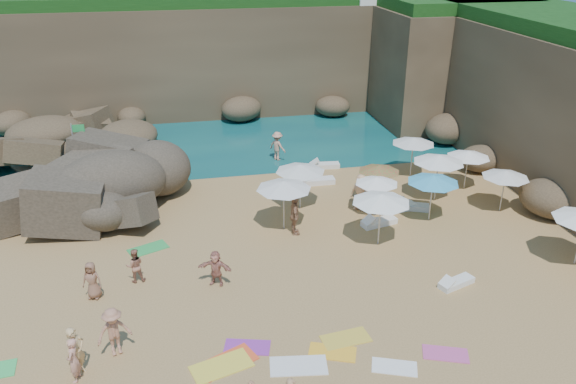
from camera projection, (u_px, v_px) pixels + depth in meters
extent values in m
plane|color=tan|center=(255.00, 269.00, 23.47)|extent=(120.00, 120.00, 0.00)
plane|color=#0C4751|center=(207.00, 91.00, 50.20)|extent=(120.00, 120.00, 0.00)
cube|color=brown|center=(233.00, 56.00, 44.44)|extent=(44.00, 8.00, 8.00)
cube|color=brown|center=(559.00, 101.00, 32.35)|extent=(8.00, 30.00, 8.00)
cube|color=brown|center=(437.00, 61.00, 42.68)|extent=(10.00, 12.00, 8.00)
cylinder|color=white|center=(2.00, 65.00, 45.98)|extent=(0.10, 0.10, 6.00)
cylinder|color=white|center=(22.00, 64.00, 46.25)|extent=(0.10, 0.10, 6.00)
cylinder|color=silver|center=(76.00, 155.00, 30.61)|extent=(0.07, 0.07, 3.57)
cube|color=green|center=(78.00, 128.00, 30.05)|extent=(0.63, 0.05, 0.40)
cylinder|color=silver|center=(376.00, 197.00, 27.64)|extent=(0.06, 0.06, 1.90)
cone|color=white|center=(377.00, 180.00, 27.26)|extent=(2.13, 2.13, 0.32)
cylinder|color=silver|center=(300.00, 187.00, 28.29)|extent=(0.07, 0.07, 2.24)
cone|color=silver|center=(300.00, 168.00, 27.85)|extent=(2.51, 2.51, 0.38)
cylinder|color=silver|center=(466.00, 171.00, 30.51)|extent=(0.06, 0.06, 2.06)
cone|color=white|center=(469.00, 154.00, 30.10)|extent=(2.31, 2.31, 0.35)
cylinder|color=silver|center=(412.00, 158.00, 32.15)|extent=(0.06, 0.06, 2.18)
cone|color=silver|center=(414.00, 141.00, 31.72)|extent=(2.44, 2.44, 0.37)
cylinder|color=silver|center=(565.00, 183.00, 28.81)|extent=(0.07, 0.07, 2.26)
cone|color=white|center=(569.00, 163.00, 28.36)|extent=(2.53, 2.53, 0.39)
cylinder|color=silver|center=(380.00, 221.00, 24.92)|extent=(0.07, 0.07, 2.32)
cone|color=white|center=(381.00, 198.00, 24.46)|extent=(2.60, 2.60, 0.40)
cylinder|color=silver|center=(378.00, 185.00, 28.96)|extent=(0.06, 0.06, 1.93)
cone|color=red|center=(379.00, 168.00, 28.58)|extent=(2.16, 2.16, 0.33)
cylinder|color=silver|center=(436.00, 179.00, 29.15)|extent=(0.07, 0.07, 2.35)
cone|color=white|center=(439.00, 159.00, 28.69)|extent=(2.63, 2.63, 0.40)
cylinder|color=silver|center=(503.00, 192.00, 28.01)|extent=(0.06, 0.06, 2.05)
cone|color=silver|center=(506.00, 174.00, 27.60)|extent=(2.30, 2.30, 0.35)
cylinder|color=silver|center=(284.00, 206.00, 26.23)|extent=(0.07, 0.07, 2.31)
cone|color=silver|center=(284.00, 185.00, 25.77)|extent=(2.59, 2.59, 0.39)
cylinder|color=silver|center=(431.00, 199.00, 27.08)|extent=(0.07, 0.07, 2.22)
cone|color=#3CA3CC|center=(433.00, 179.00, 26.64)|extent=(2.49, 2.49, 0.38)
cube|color=white|center=(379.00, 222.00, 26.97)|extent=(1.85, 0.99, 0.27)
cube|color=silver|center=(325.00, 165.00, 33.60)|extent=(1.81, 0.74, 0.27)
cube|color=white|center=(317.00, 181.00, 31.43)|extent=(1.98, 0.68, 0.31)
cube|color=white|center=(397.00, 208.00, 28.37)|extent=(2.09, 1.08, 0.31)
cube|color=silver|center=(411.00, 207.00, 28.52)|extent=(1.87, 1.21, 0.28)
cube|color=white|center=(456.00, 283.00, 22.31)|extent=(1.64, 1.02, 0.24)
cube|color=#FF5628|center=(227.00, 362.00, 18.32)|extent=(2.12, 1.65, 0.03)
cube|color=yellow|center=(221.00, 366.00, 18.13)|extent=(2.15, 1.50, 0.03)
cube|color=white|center=(394.00, 367.00, 18.11)|extent=(1.61, 1.19, 0.03)
cube|color=purple|center=(247.00, 347.00, 18.99)|extent=(1.70, 1.15, 0.03)
cube|color=#CC4F90|center=(445.00, 354.00, 18.68)|extent=(1.66, 1.22, 0.03)
cube|color=yellow|center=(332.00, 352.00, 18.75)|extent=(1.75, 1.30, 0.03)
cube|color=green|center=(148.00, 249.00, 24.93)|extent=(1.90, 1.45, 0.03)
cube|color=gold|center=(346.00, 339.00, 19.38)|extent=(1.77, 1.04, 0.03)
cube|color=white|center=(298.00, 366.00, 18.16)|extent=(1.97, 1.18, 0.03)
imported|color=tan|center=(76.00, 352.00, 17.51)|extent=(0.75, 0.74, 1.75)
imported|color=#A96D54|center=(135.00, 266.00, 22.32)|extent=(0.76, 0.62, 1.46)
imported|color=tan|center=(277.00, 146.00, 34.43)|extent=(1.13, 1.21, 1.82)
imported|color=#A17150|center=(295.00, 216.00, 25.81)|extent=(0.52, 1.13, 1.90)
imported|color=tan|center=(360.00, 192.00, 28.27)|extent=(1.01, 0.97, 1.85)
imported|color=tan|center=(52.00, 210.00, 26.42)|extent=(1.72, 0.60, 1.82)
imported|color=tan|center=(73.00, 360.00, 17.29)|extent=(0.45, 0.61, 1.56)
imported|color=#B4775A|center=(117.00, 348.00, 18.60)|extent=(1.65, 2.03, 0.47)
imported|color=brown|center=(94.00, 293.00, 21.50)|extent=(1.16, 1.67, 0.41)
imported|color=#BC7562|center=(217.00, 280.00, 22.32)|extent=(1.86, 1.92, 0.39)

